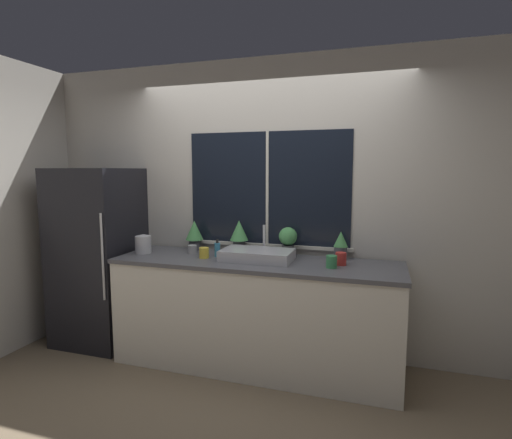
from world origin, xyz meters
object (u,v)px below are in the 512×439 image
mug_green (332,262)px  potted_plant_center_left (239,234)px  refrigerator (98,256)px  mug_yellow (204,253)px  sink (257,255)px  potted_plant_far_right (341,245)px  mug_red (341,259)px  mug_grey (192,249)px  soap_bottle (217,249)px  potted_plant_far_left (194,233)px  potted_plant_center_right (288,239)px  kettle (143,244)px

mug_green → potted_plant_center_left: bearing=159.4°
refrigerator → mug_yellow: (1.18, -0.08, 0.12)m
sink → mug_yellow: sink is taller
potted_plant_center_left → mug_green: (0.89, -0.33, -0.13)m
potted_plant_far_right → mug_red: 0.23m
mug_red → mug_grey: 1.35m
mug_yellow → soap_bottle: bearing=43.9°
refrigerator → mug_grey: (0.99, 0.06, 0.12)m
sink → mug_red: size_ratio=5.86×
potted_plant_far_right → mug_green: potted_plant_far_right is taller
potted_plant_far_left → soap_bottle: size_ratio=1.80×
mug_green → mug_yellow: 1.10m
sink → potted_plant_center_right: bearing=50.5°
sink → potted_plant_center_right: size_ratio=2.33×
refrigerator → potted_plant_center_left: 1.43m
potted_plant_far_right → soap_bottle: potted_plant_far_right is taller
soap_bottle → kettle: kettle is taller
sink → potted_plant_far_left: (-0.71, 0.25, 0.12)m
soap_bottle → mug_grey: soap_bottle is taller
soap_bottle → potted_plant_center_right: bearing=21.0°
refrigerator → potted_plant_center_right: bearing=7.1°
potted_plant_far_left → soap_bottle: (0.33, -0.23, -0.10)m
mug_red → kettle: (-1.78, -0.08, 0.04)m
potted_plant_far_left → mug_red: potted_plant_far_left is taller
potted_plant_far_left → refrigerator: bearing=-166.1°
potted_plant_center_left → mug_green: 0.96m
refrigerator → kettle: bearing=-6.6°
soap_bottle → mug_yellow: 0.12m
potted_plant_far_right → kettle: (-1.76, -0.29, -0.04)m
refrigerator → potted_plant_far_left: size_ratio=6.06×
mug_grey → mug_green: bearing=-7.3°
sink → mug_green: size_ratio=6.12×
mug_green → potted_plant_far_right: bearing=84.0°
potted_plant_far_left → potted_plant_center_right: 0.92m
potted_plant_center_right → mug_red: bearing=-24.0°
sink → mug_grey: size_ratio=7.21×
refrigerator → mug_green: (2.28, -0.10, 0.13)m
potted_plant_far_right → mug_yellow: (-1.14, -0.31, -0.08)m
potted_plant_far_right → mug_red: (0.02, -0.22, -0.07)m
mug_red → mug_yellow: mug_red is taller
potted_plant_center_left → potted_plant_far_left: bearing=180.0°
potted_plant_center_left → soap_bottle: bearing=-118.6°
potted_plant_center_left → refrigerator: bearing=-170.6°
mug_green → potted_plant_far_left: bearing=166.0°
potted_plant_far_left → mug_yellow: (0.24, -0.31, -0.12)m
potted_plant_far_right → mug_red: potted_plant_far_right is taller
potted_plant_center_left → potted_plant_far_right: (0.92, 0.00, -0.05)m
soap_bottle → refrigerator: bearing=-179.8°
potted_plant_far_left → mug_grey: (0.06, -0.17, -0.13)m
potted_plant_center_right → sink: bearing=-129.5°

